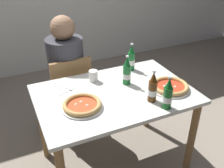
# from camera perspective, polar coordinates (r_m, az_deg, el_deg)

# --- Properties ---
(ground_plane) EXTENTS (8.00, 8.00, 0.00)m
(ground_plane) POSITION_cam_1_polar(r_m,az_deg,el_deg) (2.46, 0.51, -16.91)
(ground_plane) COLOR gray
(dining_table_main) EXTENTS (1.20, 0.80, 0.75)m
(dining_table_main) POSITION_cam_1_polar(r_m,az_deg,el_deg) (2.04, 0.58, -4.63)
(dining_table_main) COLOR silver
(dining_table_main) RESTS_ON ground_plane
(chair_behind_table) EXTENTS (0.41, 0.41, 0.85)m
(chair_behind_table) POSITION_cam_1_polar(r_m,az_deg,el_deg) (2.56, -9.33, -1.41)
(chair_behind_table) COLOR olive
(chair_behind_table) RESTS_ON ground_plane
(diner_seated) EXTENTS (0.34, 0.34, 1.21)m
(diner_seated) POSITION_cam_1_polar(r_m,az_deg,el_deg) (2.55, -9.85, 1.08)
(diner_seated) COLOR #2D3342
(diner_seated) RESTS_ON ground_plane
(pizza_margherita_near) EXTENTS (0.30, 0.30, 0.04)m
(pizza_margherita_near) POSITION_cam_1_polar(r_m,az_deg,el_deg) (1.81, -6.64, -4.71)
(pizza_margherita_near) COLOR white
(pizza_margherita_near) RESTS_ON dining_table_main
(pizza_marinara_far) EXTENTS (0.31, 0.31, 0.04)m
(pizza_marinara_far) POSITION_cam_1_polar(r_m,az_deg,el_deg) (2.07, 12.80, -0.57)
(pizza_marinara_far) COLOR white
(pizza_marinara_far) RESTS_ON dining_table_main
(beer_bottle_left) EXTENTS (0.07, 0.07, 0.25)m
(beer_bottle_left) POSITION_cam_1_polar(r_m,az_deg,el_deg) (2.29, 4.28, 5.59)
(beer_bottle_left) COLOR #196B2D
(beer_bottle_left) RESTS_ON dining_table_main
(beer_bottle_center) EXTENTS (0.07, 0.07, 0.25)m
(beer_bottle_center) POSITION_cam_1_polar(r_m,az_deg,el_deg) (1.86, 9.02, -0.97)
(beer_bottle_center) COLOR #512D0F
(beer_bottle_center) RESTS_ON dining_table_main
(beer_bottle_right) EXTENTS (0.07, 0.07, 0.25)m
(beer_bottle_right) POSITION_cam_1_polar(r_m,az_deg,el_deg) (1.80, 12.28, -2.40)
(beer_bottle_right) COLOR #14591E
(beer_bottle_right) RESTS_ON dining_table_main
(beer_bottle_extra) EXTENTS (0.07, 0.07, 0.25)m
(beer_bottle_extra) POSITION_cam_1_polar(r_m,az_deg,el_deg) (2.06, 3.31, 2.62)
(beer_bottle_extra) COLOR #196B2D
(beer_bottle_extra) RESTS_ON dining_table_main
(napkin_with_cutlery) EXTENTS (0.23, 0.23, 0.01)m
(napkin_with_cutlery) POSITION_cam_1_polar(r_m,az_deg,el_deg) (2.08, -11.37, -0.76)
(napkin_with_cutlery) COLOR white
(napkin_with_cutlery) RESTS_ON dining_table_main
(paper_cup) EXTENTS (0.07, 0.07, 0.09)m
(paper_cup) POSITION_cam_1_polar(r_m,az_deg,el_deg) (2.12, -4.18, 1.82)
(paper_cup) COLOR white
(paper_cup) RESTS_ON dining_table_main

